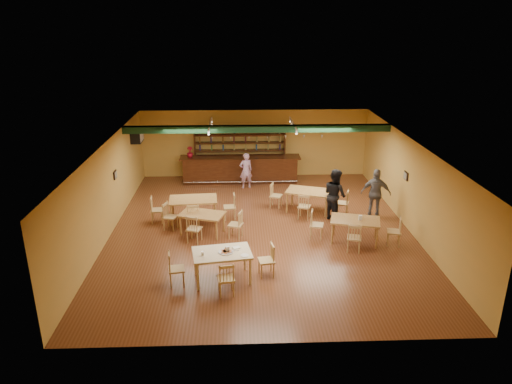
{
  "coord_description": "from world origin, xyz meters",
  "views": [
    {
      "loc": [
        -0.74,
        -14.63,
        6.69
      ],
      "look_at": [
        -0.15,
        0.6,
        1.15
      ],
      "focal_mm": 33.24,
      "sensor_mm": 36.0,
      "label": 1
    }
  ],
  "objects_px": {
    "bar_counter": "(240,169)",
    "patron_bar": "(246,171)",
    "dining_table_a": "(194,210)",
    "dining_table_c": "(202,223)",
    "near_table": "(222,266)",
    "dining_table_b": "(308,201)",
    "patron_right_a": "(335,195)",
    "dining_table_d": "(355,230)"
  },
  "relations": [
    {
      "from": "bar_counter",
      "to": "patron_bar",
      "type": "xyz_separation_m",
      "value": [
        0.23,
        -0.83,
        0.2
      ]
    },
    {
      "from": "patron_bar",
      "to": "dining_table_d",
      "type": "bearing_deg",
      "value": 106.6
    },
    {
      "from": "near_table",
      "to": "patron_bar",
      "type": "xyz_separation_m",
      "value": [
        0.78,
        7.54,
        0.34
      ]
    },
    {
      "from": "dining_table_a",
      "to": "patron_right_a",
      "type": "bearing_deg",
      "value": -5.0
    },
    {
      "from": "dining_table_a",
      "to": "patron_bar",
      "type": "height_order",
      "value": "patron_bar"
    },
    {
      "from": "dining_table_a",
      "to": "patron_bar",
      "type": "bearing_deg",
      "value": 56.55
    },
    {
      "from": "dining_table_b",
      "to": "dining_table_d",
      "type": "relative_size",
      "value": 1.05
    },
    {
      "from": "bar_counter",
      "to": "dining_table_a",
      "type": "height_order",
      "value": "bar_counter"
    },
    {
      "from": "bar_counter",
      "to": "dining_table_d",
      "type": "relative_size",
      "value": 3.42
    },
    {
      "from": "near_table",
      "to": "patron_right_a",
      "type": "relative_size",
      "value": 0.84
    },
    {
      "from": "dining_table_b",
      "to": "patron_right_a",
      "type": "height_order",
      "value": "patron_right_a"
    },
    {
      "from": "dining_table_c",
      "to": "patron_right_a",
      "type": "bearing_deg",
      "value": 31.1
    },
    {
      "from": "dining_table_a",
      "to": "dining_table_c",
      "type": "relative_size",
      "value": 1.16
    },
    {
      "from": "dining_table_b",
      "to": "dining_table_c",
      "type": "relative_size",
      "value": 1.12
    },
    {
      "from": "dining_table_c",
      "to": "near_table",
      "type": "relative_size",
      "value": 0.91
    },
    {
      "from": "dining_table_b",
      "to": "near_table",
      "type": "height_order",
      "value": "near_table"
    },
    {
      "from": "patron_bar",
      "to": "patron_right_a",
      "type": "relative_size",
      "value": 0.82
    },
    {
      "from": "dining_table_b",
      "to": "dining_table_d",
      "type": "bearing_deg",
      "value": -47.52
    },
    {
      "from": "dining_table_c",
      "to": "patron_bar",
      "type": "distance_m",
      "value": 4.79
    },
    {
      "from": "dining_table_c",
      "to": "patron_right_a",
      "type": "height_order",
      "value": "patron_right_a"
    },
    {
      "from": "dining_table_a",
      "to": "patron_bar",
      "type": "distance_m",
      "value": 3.94
    },
    {
      "from": "dining_table_a",
      "to": "patron_bar",
      "type": "relative_size",
      "value": 1.08
    },
    {
      "from": "dining_table_b",
      "to": "dining_table_d",
      "type": "height_order",
      "value": "dining_table_b"
    },
    {
      "from": "bar_counter",
      "to": "dining_table_b",
      "type": "height_order",
      "value": "bar_counter"
    },
    {
      "from": "dining_table_c",
      "to": "patron_bar",
      "type": "xyz_separation_m",
      "value": [
        1.53,
        4.52,
        0.4
      ]
    },
    {
      "from": "dining_table_d",
      "to": "patron_right_a",
      "type": "bearing_deg",
      "value": 114.0
    },
    {
      "from": "dining_table_d",
      "to": "patron_right_a",
      "type": "height_order",
      "value": "patron_right_a"
    },
    {
      "from": "near_table",
      "to": "dining_table_d",
      "type": "bearing_deg",
      "value": 19.22
    },
    {
      "from": "dining_table_c",
      "to": "dining_table_d",
      "type": "bearing_deg",
      "value": 9.23
    },
    {
      "from": "patron_bar",
      "to": "dining_table_a",
      "type": "bearing_deg",
      "value": 45.09
    },
    {
      "from": "dining_table_d",
      "to": "patron_right_a",
      "type": "relative_size",
      "value": 0.82
    },
    {
      "from": "dining_table_d",
      "to": "dining_table_a",
      "type": "bearing_deg",
      "value": 174.89
    },
    {
      "from": "near_table",
      "to": "dining_table_b",
      "type": "bearing_deg",
      "value": 48.86
    },
    {
      "from": "dining_table_b",
      "to": "near_table",
      "type": "xyz_separation_m",
      "value": [
        -3.05,
        -4.86,
        0.02
      ]
    },
    {
      "from": "bar_counter",
      "to": "dining_table_b",
      "type": "relative_size",
      "value": 3.26
    },
    {
      "from": "dining_table_a",
      "to": "dining_table_c",
      "type": "bearing_deg",
      "value": -75.11
    },
    {
      "from": "dining_table_b",
      "to": "patron_bar",
      "type": "xyz_separation_m",
      "value": [
        -2.27,
        2.69,
        0.36
      ]
    },
    {
      "from": "patron_right_a",
      "to": "bar_counter",
      "type": "bearing_deg",
      "value": 10.34
    },
    {
      "from": "dining_table_a",
      "to": "dining_table_b",
      "type": "distance_m",
      "value": 4.24
    },
    {
      "from": "bar_counter",
      "to": "dining_table_b",
      "type": "bearing_deg",
      "value": -54.57
    },
    {
      "from": "dining_table_a",
      "to": "patron_right_a",
      "type": "distance_m",
      "value": 5.0
    },
    {
      "from": "bar_counter",
      "to": "near_table",
      "type": "height_order",
      "value": "bar_counter"
    }
  ]
}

